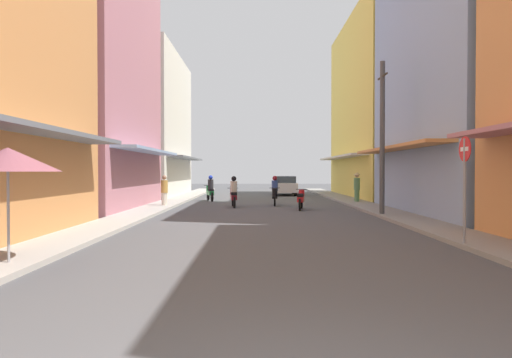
{
  "coord_description": "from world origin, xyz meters",
  "views": [
    {
      "loc": [
        -0.37,
        -3.26,
        1.82
      ],
      "look_at": [
        -0.29,
        16.89,
        1.48
      ],
      "focal_mm": 31.79,
      "sensor_mm": 36.0,
      "label": 1
    }
  ],
  "objects_px": {
    "motorbike_black": "(273,192)",
    "vendor_umbrella": "(6,160)",
    "motorbike_green": "(208,190)",
    "motorbike_maroon": "(232,193)",
    "pedestrian_crossing": "(163,191)",
    "utility_pole": "(380,137)",
    "parked_car": "(283,185)",
    "street_sign_no_entry": "(463,176)",
    "motorbike_red": "(299,199)",
    "pedestrian_midway": "(355,186)"
  },
  "relations": [
    {
      "from": "motorbike_maroon",
      "to": "vendor_umbrella",
      "type": "distance_m",
      "value": 15.01
    },
    {
      "from": "pedestrian_midway",
      "to": "vendor_umbrella",
      "type": "xyz_separation_m",
      "value": [
        -10.33,
        -17.05,
        1.05
      ]
    },
    {
      "from": "parked_car",
      "to": "pedestrian_midway",
      "type": "bearing_deg",
      "value": -69.24
    },
    {
      "from": "parked_car",
      "to": "utility_pole",
      "type": "relative_size",
      "value": 0.66
    },
    {
      "from": "motorbike_black",
      "to": "vendor_umbrella",
      "type": "relative_size",
      "value": 0.8
    },
    {
      "from": "pedestrian_crossing",
      "to": "motorbike_black",
      "type": "bearing_deg",
      "value": 14.84
    },
    {
      "from": "pedestrian_midway",
      "to": "utility_pole",
      "type": "relative_size",
      "value": 0.28
    },
    {
      "from": "parked_car",
      "to": "pedestrian_midway",
      "type": "distance_m",
      "value": 9.87
    },
    {
      "from": "motorbike_green",
      "to": "pedestrian_midway",
      "type": "height_order",
      "value": "pedestrian_midway"
    },
    {
      "from": "pedestrian_midway",
      "to": "parked_car",
      "type": "bearing_deg",
      "value": 110.76
    },
    {
      "from": "utility_pole",
      "to": "pedestrian_midway",
      "type": "bearing_deg",
      "value": 85.05
    },
    {
      "from": "motorbike_green",
      "to": "motorbike_maroon",
      "type": "xyz_separation_m",
      "value": [
        1.66,
        -4.58,
        0.0
      ]
    },
    {
      "from": "pedestrian_crossing",
      "to": "utility_pole",
      "type": "bearing_deg",
      "value": -25.22
    },
    {
      "from": "motorbike_red",
      "to": "street_sign_no_entry",
      "type": "bearing_deg",
      "value": -75.23
    },
    {
      "from": "motorbike_black",
      "to": "street_sign_no_entry",
      "type": "relative_size",
      "value": 0.68
    },
    {
      "from": "motorbike_black",
      "to": "motorbike_green",
      "type": "xyz_separation_m",
      "value": [
        -3.8,
        3.39,
        0.0
      ]
    },
    {
      "from": "motorbike_maroon",
      "to": "vendor_umbrella",
      "type": "relative_size",
      "value": 0.8
    },
    {
      "from": "motorbike_black",
      "to": "motorbike_maroon",
      "type": "relative_size",
      "value": 1.0
    },
    {
      "from": "parked_car",
      "to": "street_sign_no_entry",
      "type": "bearing_deg",
      "value": -83.44
    },
    {
      "from": "motorbike_green",
      "to": "utility_pole",
      "type": "height_order",
      "value": "utility_pole"
    },
    {
      "from": "motorbike_maroon",
      "to": "utility_pole",
      "type": "xyz_separation_m",
      "value": [
        6.2,
        -4.85,
        2.48
      ]
    },
    {
      "from": "utility_pole",
      "to": "vendor_umbrella",
      "type": "bearing_deg",
      "value": -135.02
    },
    {
      "from": "motorbike_green",
      "to": "vendor_umbrella",
      "type": "xyz_separation_m",
      "value": [
        -1.84,
        -19.11,
        1.34
      ]
    },
    {
      "from": "motorbike_maroon",
      "to": "pedestrian_crossing",
      "type": "height_order",
      "value": "pedestrian_crossing"
    },
    {
      "from": "vendor_umbrella",
      "to": "street_sign_no_entry",
      "type": "height_order",
      "value": "street_sign_no_entry"
    },
    {
      "from": "motorbike_red",
      "to": "street_sign_no_entry",
      "type": "xyz_separation_m",
      "value": [
        2.83,
        -10.72,
        1.21
      ]
    },
    {
      "from": "pedestrian_crossing",
      "to": "utility_pole",
      "type": "height_order",
      "value": "utility_pole"
    },
    {
      "from": "motorbike_black",
      "to": "motorbike_red",
      "type": "xyz_separation_m",
      "value": [
        1.13,
        -2.71,
        -0.2
      ]
    },
    {
      "from": "motorbike_red",
      "to": "utility_pole",
      "type": "xyz_separation_m",
      "value": [
        2.93,
        -3.32,
        2.68
      ]
    },
    {
      "from": "pedestrian_midway",
      "to": "pedestrian_crossing",
      "type": "bearing_deg",
      "value": -164.68
    },
    {
      "from": "motorbike_black",
      "to": "parked_car",
      "type": "distance_m",
      "value": 10.63
    },
    {
      "from": "motorbike_maroon",
      "to": "utility_pole",
      "type": "relative_size",
      "value": 0.29
    },
    {
      "from": "motorbike_green",
      "to": "vendor_umbrella",
      "type": "bearing_deg",
      "value": -95.49
    },
    {
      "from": "motorbike_green",
      "to": "pedestrian_crossing",
      "type": "distance_m",
      "value": 5.2
    },
    {
      "from": "pedestrian_midway",
      "to": "vendor_umbrella",
      "type": "height_order",
      "value": "vendor_umbrella"
    },
    {
      "from": "utility_pole",
      "to": "street_sign_no_entry",
      "type": "distance_m",
      "value": 7.54
    },
    {
      "from": "pedestrian_midway",
      "to": "utility_pole",
      "type": "height_order",
      "value": "utility_pole"
    },
    {
      "from": "street_sign_no_entry",
      "to": "vendor_umbrella",
      "type": "bearing_deg",
      "value": -166.56
    },
    {
      "from": "motorbike_maroon",
      "to": "parked_car",
      "type": "xyz_separation_m",
      "value": [
        3.34,
        11.75,
        0.04
      ]
    },
    {
      "from": "parked_car",
      "to": "pedestrian_crossing",
      "type": "relative_size",
      "value": 2.54
    },
    {
      "from": "utility_pole",
      "to": "parked_car",
      "type": "bearing_deg",
      "value": 99.78
    },
    {
      "from": "street_sign_no_entry",
      "to": "parked_car",
      "type": "bearing_deg",
      "value": 96.56
    },
    {
      "from": "motorbike_black",
      "to": "vendor_umbrella",
      "type": "bearing_deg",
      "value": -109.74
    },
    {
      "from": "street_sign_no_entry",
      "to": "pedestrian_crossing",
      "type": "bearing_deg",
      "value": 128.67
    },
    {
      "from": "motorbike_red",
      "to": "vendor_umbrella",
      "type": "relative_size",
      "value": 0.79
    },
    {
      "from": "pedestrian_midway",
      "to": "street_sign_no_entry",
      "type": "height_order",
      "value": "street_sign_no_entry"
    },
    {
      "from": "utility_pole",
      "to": "pedestrian_crossing",
      "type": "bearing_deg",
      "value": 154.78
    },
    {
      "from": "pedestrian_midway",
      "to": "motorbike_maroon",
      "type": "bearing_deg",
      "value": -159.75
    },
    {
      "from": "parked_car",
      "to": "pedestrian_midway",
      "type": "height_order",
      "value": "pedestrian_midway"
    },
    {
      "from": "motorbike_red",
      "to": "motorbike_green",
      "type": "xyz_separation_m",
      "value": [
        -4.93,
        6.1,
        0.2
      ]
    }
  ]
}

